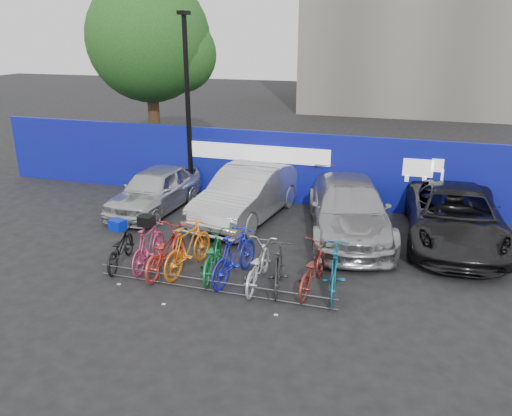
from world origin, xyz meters
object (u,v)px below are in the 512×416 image
at_px(car_3, 455,216).
at_px(bike_2, 165,250).
at_px(car_0, 155,190).
at_px(bike_7, 279,268).
at_px(bike_6, 258,265).
at_px(bike_9, 334,270).
at_px(bike_3, 188,248).
at_px(tree, 155,43).
at_px(bike_5, 235,256).
at_px(bike_0, 120,248).
at_px(car_1, 248,194).
at_px(bike_1, 148,246).
at_px(lamppost, 188,104).
at_px(bike_rack, 212,286).
at_px(car_2, 349,209).
at_px(bike_4, 212,255).
at_px(bike_8, 312,269).

bearing_deg(car_3, bike_2, -152.23).
relative_size(car_0, bike_7, 2.42).
xyz_separation_m(bike_2, bike_6, (2.34, -0.05, -0.03)).
bearing_deg(bike_9, bike_6, -1.84).
relative_size(bike_3, bike_6, 1.07).
xyz_separation_m(tree, car_3, (12.02, -6.04, -4.32)).
bearing_deg(bike_6, bike_5, -12.46).
bearing_deg(bike_2, bike_0, 2.39).
xyz_separation_m(car_0, car_1, (3.07, 0.18, 0.10)).
bearing_deg(bike_1, bike_2, 168.16).
bearing_deg(lamppost, bike_7, -49.80).
xyz_separation_m(bike_1, bike_5, (2.24, -0.01, 0.06)).
height_order(bike_1, bike_7, bike_1).
bearing_deg(bike_6, car_1, -71.01).
xyz_separation_m(bike_1, bike_9, (4.55, 0.01, 0.03)).
bearing_deg(bike_9, bike_3, -7.11).
xyz_separation_m(tree, bike_3, (5.83, -9.83, -4.46)).
relative_size(car_3, bike_6, 2.83).
bearing_deg(car_3, bike_0, -155.84).
bearing_deg(tree, car_1, -44.58).
distance_m(bike_rack, bike_0, 2.78).
height_order(car_2, bike_5, car_2).
relative_size(car_0, bike_3, 2.05).
xyz_separation_m(car_2, bike_2, (-3.90, -3.66, -0.24)).
xyz_separation_m(bike_0, bike_2, (1.21, 0.06, 0.06)).
bearing_deg(bike_0, bike_4, 172.27).
height_order(bike_rack, bike_8, bike_8).
bearing_deg(car_3, lamppost, 168.09).
bearing_deg(tree, car_0, -64.14).
height_order(bike_1, bike_4, bike_1).
height_order(car_0, bike_5, car_0).
distance_m(bike_6, bike_7, 0.50).
bearing_deg(lamppost, bike_4, -61.10).
height_order(tree, lamppost, tree).
bearing_deg(bike_6, bike_2, -3.31).
bearing_deg(bike_1, bike_6, 173.88).
distance_m(car_3, bike_9, 4.70).
xyz_separation_m(tree, bike_1, (4.81, -9.91, -4.52)).
xyz_separation_m(car_3, bike_1, (-7.21, -3.88, -0.20)).
relative_size(car_1, bike_4, 2.53).
xyz_separation_m(bike_2, bike_7, (2.84, -0.06, -0.01)).
bearing_deg(bike_4, car_3, -156.48).
height_order(bike_1, bike_6, bike_1).
height_order(car_2, car_3, car_2).
distance_m(bike_rack, car_0, 5.92).
xyz_separation_m(bike_0, bike_1, (0.72, 0.13, 0.08)).
distance_m(lamppost, bike_3, 6.24).
xyz_separation_m(lamppost, bike_8, (5.27, -5.20, -2.76)).
xyz_separation_m(bike_1, bike_6, (2.82, -0.11, -0.05)).
xyz_separation_m(lamppost, bike_9, (5.78, -5.25, -2.69)).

